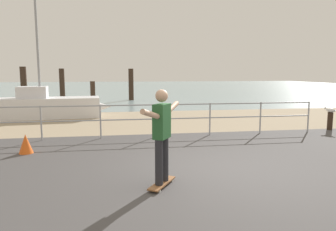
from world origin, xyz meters
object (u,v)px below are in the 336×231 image
(sailboat, at_px, (52,106))
(skateboard, at_px, (162,183))
(bollard_short, at_px, (330,121))
(traffic_cone, at_px, (26,144))
(seagull, at_px, (330,110))
(skateboarder, at_px, (162,131))

(sailboat, relative_size, skateboard, 6.65)
(bollard_short, xyz_separation_m, traffic_cone, (-9.57, -1.75, -0.07))
(bollard_short, height_order, seagull, seagull)
(bollard_short, bearing_deg, traffic_cone, -169.65)
(bollard_short, distance_m, traffic_cone, 9.73)
(sailboat, bearing_deg, skateboard, -68.56)
(sailboat, height_order, bollard_short, sailboat)
(sailboat, height_order, traffic_cone, sailboat)
(skateboard, distance_m, seagull, 8.00)
(bollard_short, bearing_deg, seagull, 117.22)
(traffic_cone, bearing_deg, skateboard, -42.82)
(skateboard, distance_m, bollard_short, 7.98)
(skateboarder, distance_m, bollard_short, 8.00)
(skateboarder, height_order, traffic_cone, skateboarder)
(skateboard, bearing_deg, sailboat, 111.44)
(seagull, bearing_deg, bollard_short, -62.78)
(seagull, relative_size, traffic_cone, 0.91)
(sailboat, height_order, skateboard, sailboat)
(skateboarder, height_order, seagull, skateboarder)
(sailboat, distance_m, bollard_short, 11.18)
(sailboat, xyz_separation_m, traffic_cone, (0.60, -6.41, -0.27))
(sailboat, xyz_separation_m, skateboard, (3.61, -9.20, -0.45))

